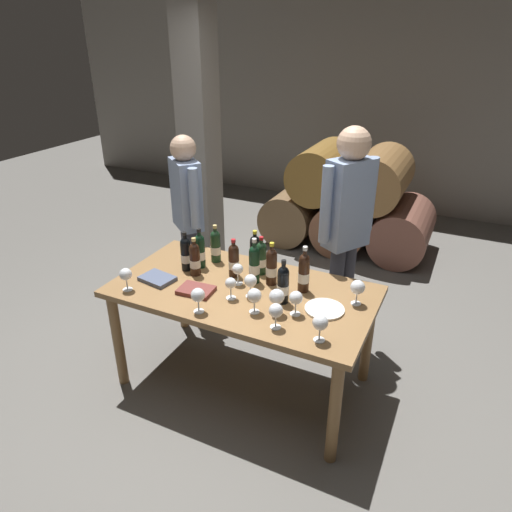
% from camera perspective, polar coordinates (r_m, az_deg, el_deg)
% --- Properties ---
extents(ground_plane, '(14.00, 14.00, 0.00)m').
position_cam_1_polar(ground_plane, '(3.47, -1.48, -14.95)').
color(ground_plane, '#66635E').
extents(cellar_back_wall, '(10.00, 0.24, 2.80)m').
position_cam_1_polar(cellar_back_wall, '(6.69, 15.83, 17.67)').
color(cellar_back_wall, gray).
rests_on(cellar_back_wall, ground_plane).
extents(barrel_stack, '(1.86, 0.90, 1.15)m').
position_cam_1_polar(barrel_stack, '(5.36, 11.28, 6.45)').
color(barrel_stack, brown).
rests_on(barrel_stack, ground_plane).
extents(stone_pillar, '(0.32, 0.32, 2.60)m').
position_cam_1_polar(stone_pillar, '(4.76, -7.00, 14.06)').
color(stone_pillar, gray).
rests_on(stone_pillar, ground_plane).
extents(dining_table, '(1.70, 0.90, 0.76)m').
position_cam_1_polar(dining_table, '(3.08, -1.63, -5.52)').
color(dining_table, olive).
rests_on(dining_table, ground_plane).
extents(wine_bottle_0, '(0.07, 0.07, 0.29)m').
position_cam_1_polar(wine_bottle_0, '(3.25, -8.62, 0.31)').
color(wine_bottle_0, black).
rests_on(wine_bottle_0, dining_table).
extents(wine_bottle_1, '(0.07, 0.07, 0.32)m').
position_cam_1_polar(wine_bottle_1, '(3.05, -0.21, -0.95)').
color(wine_bottle_1, black).
rests_on(wine_bottle_1, dining_table).
extents(wine_bottle_2, '(0.07, 0.07, 0.31)m').
position_cam_1_polar(wine_bottle_2, '(2.96, 5.91, -1.99)').
color(wine_bottle_2, black).
rests_on(wine_bottle_2, dining_table).
extents(wine_bottle_3, '(0.07, 0.07, 0.29)m').
position_cam_1_polar(wine_bottle_3, '(3.27, -6.91, 0.67)').
color(wine_bottle_3, black).
rests_on(wine_bottle_3, dining_table).
extents(wine_bottle_4, '(0.07, 0.07, 0.28)m').
position_cam_1_polar(wine_bottle_4, '(3.16, 0.64, -0.19)').
color(wine_bottle_4, '#19381E').
rests_on(wine_bottle_4, dining_table).
extents(wine_bottle_5, '(0.07, 0.07, 0.27)m').
position_cam_1_polar(wine_bottle_5, '(3.17, -7.53, -0.34)').
color(wine_bottle_5, black).
rests_on(wine_bottle_5, dining_table).
extents(wine_bottle_6, '(0.07, 0.07, 0.27)m').
position_cam_1_polar(wine_bottle_6, '(3.13, -2.75, -0.50)').
color(wine_bottle_6, black).
rests_on(wine_bottle_6, dining_table).
extents(wine_bottle_7, '(0.07, 0.07, 0.29)m').
position_cam_1_polar(wine_bottle_7, '(2.83, 3.35, -3.48)').
color(wine_bottle_7, black).
rests_on(wine_bottle_7, dining_table).
extents(wine_bottle_8, '(0.07, 0.07, 0.27)m').
position_cam_1_polar(wine_bottle_8, '(3.26, -0.14, 0.65)').
color(wine_bottle_8, black).
rests_on(wine_bottle_8, dining_table).
extents(wine_bottle_9, '(0.07, 0.07, 0.30)m').
position_cam_1_polar(wine_bottle_9, '(3.03, 1.92, -1.28)').
color(wine_bottle_9, black).
rests_on(wine_bottle_9, dining_table).
extents(wine_bottle_10, '(0.07, 0.07, 0.28)m').
position_cam_1_polar(wine_bottle_10, '(3.34, -4.99, 1.27)').
color(wine_bottle_10, '#19381E').
rests_on(wine_bottle_10, dining_table).
extents(wine_glass_0, '(0.08, 0.08, 0.15)m').
position_cam_1_polar(wine_glass_0, '(2.72, 4.93, -5.22)').
color(wine_glass_0, white).
rests_on(wine_glass_0, dining_table).
extents(wine_glass_1, '(0.08, 0.08, 0.15)m').
position_cam_1_polar(wine_glass_1, '(3.08, -15.74, -2.25)').
color(wine_glass_1, white).
rests_on(wine_glass_1, dining_table).
extents(wine_glass_2, '(0.07, 0.07, 0.14)m').
position_cam_1_polar(wine_glass_2, '(2.88, -3.14, -3.47)').
color(wine_glass_2, white).
rests_on(wine_glass_2, dining_table).
extents(wine_glass_3, '(0.09, 0.09, 0.16)m').
position_cam_1_polar(wine_glass_3, '(2.72, 2.57, -5.07)').
color(wine_glass_3, white).
rests_on(wine_glass_3, dining_table).
extents(wine_glass_4, '(0.08, 0.08, 0.16)m').
position_cam_1_polar(wine_glass_4, '(2.89, -0.68, -3.14)').
color(wine_glass_4, white).
rests_on(wine_glass_4, dining_table).
extents(wine_glass_5, '(0.09, 0.09, 0.16)m').
position_cam_1_polar(wine_glass_5, '(2.52, 7.91, -8.18)').
color(wine_glass_5, white).
rests_on(wine_glass_5, dining_table).
extents(wine_glass_6, '(0.08, 0.08, 0.16)m').
position_cam_1_polar(wine_glass_6, '(2.76, -7.16, -4.86)').
color(wine_glass_6, white).
rests_on(wine_glass_6, dining_table).
extents(wine_glass_7, '(0.08, 0.08, 0.15)m').
position_cam_1_polar(wine_glass_7, '(2.60, 2.46, -6.80)').
color(wine_glass_7, white).
rests_on(wine_glass_7, dining_table).
extents(wine_glass_8, '(0.09, 0.09, 0.16)m').
position_cam_1_polar(wine_glass_8, '(2.73, -0.20, -4.95)').
color(wine_glass_8, white).
rests_on(wine_glass_8, dining_table).
extents(wine_glass_9, '(0.07, 0.07, 0.15)m').
position_cam_1_polar(wine_glass_9, '(3.04, -2.27, -1.72)').
color(wine_glass_9, white).
rests_on(wine_glass_9, dining_table).
extents(wine_glass_10, '(0.09, 0.09, 0.16)m').
position_cam_1_polar(wine_glass_10, '(2.88, 12.39, -3.83)').
color(wine_glass_10, white).
rests_on(wine_glass_10, dining_table).
extents(tasting_notebook, '(0.24, 0.19, 0.03)m').
position_cam_1_polar(tasting_notebook, '(3.19, -12.04, -2.74)').
color(tasting_notebook, '#4C5670').
rests_on(tasting_notebook, dining_table).
extents(leather_ledger, '(0.23, 0.18, 0.03)m').
position_cam_1_polar(leather_ledger, '(3.01, -7.38, -4.19)').
color(leather_ledger, brown).
rests_on(leather_ledger, dining_table).
extents(serving_plate, '(0.24, 0.24, 0.01)m').
position_cam_1_polar(serving_plate, '(2.84, 8.43, -6.49)').
color(serving_plate, white).
rests_on(serving_plate, dining_table).
extents(sommelier_presenting, '(0.32, 0.43, 1.72)m').
position_cam_1_polar(sommelier_presenting, '(3.39, 11.11, 4.23)').
color(sommelier_presenting, '#383842').
rests_on(sommelier_presenting, ground_plane).
extents(taster_seated_left, '(0.40, 0.34, 1.54)m').
position_cam_1_polar(taster_seated_left, '(3.94, -8.45, 5.66)').
color(taster_seated_left, '#383842').
rests_on(taster_seated_left, ground_plane).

